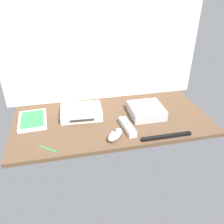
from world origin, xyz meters
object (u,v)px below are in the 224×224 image
object	(u,v)px
remote_wand	(127,127)
sensor_bar	(166,136)
mini_computer	(146,110)
game_console	(81,112)
game_case	(33,120)
remote_nunchuk	(115,135)
stylus_pen	(48,148)

from	to	relation	value
remote_wand	sensor_bar	size ratio (longest dim) A/B	0.63
mini_computer	game_console	bearing A→B (deg)	169.61
game_console	game_case	world-z (taller)	game_console
game_console	remote_nunchuk	world-z (taller)	remote_nunchuk
game_console	remote_wand	xyz separation A→B (cm)	(20.17, -17.42, -0.69)
remote_wand	sensor_bar	world-z (taller)	remote_wand
game_console	sensor_bar	bearing A→B (deg)	-34.12
mini_computer	stylus_pen	bearing A→B (deg)	-160.15
mini_computer	remote_nunchuk	bearing A→B (deg)	-140.41
game_case	sensor_bar	bearing A→B (deg)	-27.44
mini_computer	stylus_pen	size ratio (longest dim) A/B	1.90
mini_computer	remote_wand	xyz separation A→B (cm)	(-13.42, -11.26, -1.13)
remote_wand	stylus_pen	world-z (taller)	remote_wand
game_console	game_case	xyz separation A→B (cm)	(-24.84, -0.28, -1.44)
sensor_bar	stylus_pen	size ratio (longest dim) A/B	2.67
game_console	stylus_pen	size ratio (longest dim) A/B	2.44
mini_computer	remote_nunchuk	xyz separation A→B (cm)	(-20.71, -17.12, -0.60)
sensor_bar	stylus_pen	xyz separation A→B (cm)	(-52.74, 3.29, -0.35)
mini_computer	game_case	size ratio (longest dim) A/B	0.87
game_console	remote_nunchuk	xyz separation A→B (cm)	(12.89, -23.28, -0.16)
remote_wand	stylus_pen	xyz separation A→B (cm)	(-37.06, -6.97, -1.16)
game_case	remote_wand	world-z (taller)	remote_wand
game_case	stylus_pen	xyz separation A→B (cm)	(7.96, -24.11, -0.41)
remote_wand	sensor_bar	bearing A→B (deg)	-39.43
remote_wand	sensor_bar	distance (cm)	18.76
mini_computer	remote_wand	size ratio (longest dim) A/B	1.13
remote_wand	remote_nunchuk	distance (cm)	9.36
mini_computer	stylus_pen	distance (cm)	53.72
sensor_bar	remote_wand	bearing A→B (deg)	146.71
sensor_bar	game_case	bearing A→B (deg)	155.59
game_console	remote_nunchuk	distance (cm)	26.61
mini_computer	remote_wand	distance (cm)	17.56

